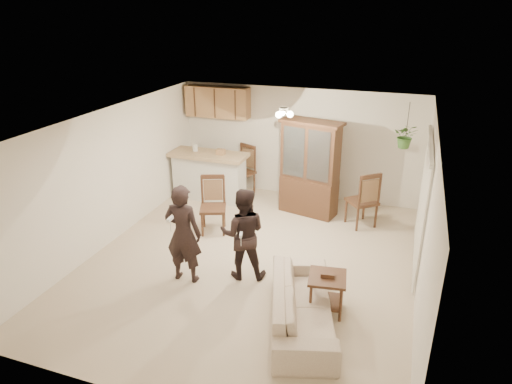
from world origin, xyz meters
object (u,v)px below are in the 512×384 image
(adult, at_px, (183,230))
(china_hutch, at_px, (310,169))
(chair_hutch_left, at_px, (242,180))
(chair_hutch_right, at_px, (361,210))
(child, at_px, (243,239))
(side_table, at_px, (326,293))
(sofa, at_px, (302,301))
(chair_bar, at_px, (213,217))

(adult, relative_size, china_hutch, 0.89)
(chair_hutch_left, bearing_deg, adult, -60.14)
(chair_hutch_right, bearing_deg, adult, 10.48)
(child, height_order, chair_hutch_left, child)
(child, xyz_separation_m, side_table, (1.47, -0.49, -0.37))
(adult, xyz_separation_m, side_table, (2.33, -0.08, -0.60))
(adult, relative_size, chair_hutch_left, 1.56)
(sofa, bearing_deg, adult, 60.64)
(sofa, relative_size, adult, 1.04)
(side_table, relative_size, chair_hutch_left, 0.56)
(china_hutch, height_order, chair_hutch_right, china_hutch)
(sofa, height_order, child, child)
(china_hutch, relative_size, chair_hutch_right, 1.72)
(adult, bearing_deg, side_table, 175.70)
(sofa, xyz_separation_m, adult, (-2.06, 0.47, 0.53))
(china_hutch, xyz_separation_m, chair_bar, (-1.56, -1.48, -0.68))
(china_hutch, height_order, side_table, china_hutch)
(chair_bar, relative_size, chair_hutch_left, 0.97)
(sofa, relative_size, chair_bar, 1.67)
(adult, height_order, chair_hutch_left, adult)
(child, height_order, chair_bar, child)
(china_hutch, height_order, chair_bar, china_hutch)
(chair_bar, distance_m, chair_hutch_right, 2.98)
(sofa, distance_m, chair_bar, 3.18)
(sofa, bearing_deg, china_hutch, -4.73)
(chair_hutch_left, bearing_deg, side_table, -30.87)
(adult, xyz_separation_m, chair_bar, (-0.26, 1.70, -0.58))
(child, bearing_deg, chair_hutch_left, -84.45)
(sofa, xyz_separation_m, side_table, (0.27, 0.39, -0.06))
(china_hutch, relative_size, chair_hutch_left, 1.75)
(china_hutch, xyz_separation_m, chair_hutch_left, (-1.74, 0.56, -0.67))
(side_table, bearing_deg, china_hutch, 107.46)
(chair_bar, distance_m, chair_hutch_left, 2.05)
(sofa, relative_size, china_hutch, 0.93)
(chair_bar, bearing_deg, china_hutch, 22.74)
(child, relative_size, chair_hutch_right, 1.15)
(side_table, xyz_separation_m, chair_hutch_right, (0.12, 3.03, 0.03))
(china_hutch, distance_m, chair_bar, 2.26)
(side_table, bearing_deg, chair_hutch_left, 125.91)
(sofa, bearing_deg, chair_bar, 30.45)
(china_hutch, bearing_deg, adult, -99.55)
(china_hutch, height_order, chair_hutch_left, china_hutch)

